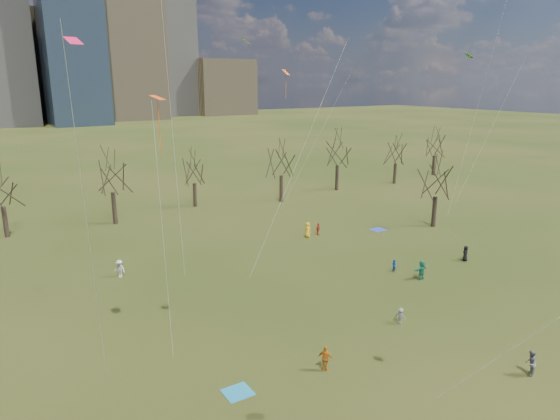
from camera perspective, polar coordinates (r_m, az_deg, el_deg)
ground at (r=35.32m, az=10.72°, el=-15.34°), size 500.00×500.00×0.00m
downtown_skyline at (r=234.55m, az=-28.68°, el=18.18°), size 212.50×78.00×118.00m
bare_tree_row at (r=64.05m, az=-12.10°, el=4.06°), size 113.04×29.80×9.50m
blanket_teal at (r=30.76m, az=-4.85°, el=-20.04°), size 1.60×1.50×0.03m
blanket_navy at (r=61.39m, az=11.17°, el=-2.21°), size 1.60×1.50×0.03m
person_3 at (r=38.70m, az=13.59°, el=-11.67°), size 0.74×0.91×1.23m
person_4 at (r=32.23m, az=5.23°, el=-16.55°), size 0.92×1.03×1.67m
person_5 at (r=47.06m, az=15.88°, el=-6.61°), size 1.71×0.66×1.81m
person_6 at (r=53.13m, az=20.44°, el=-4.67°), size 0.91×0.79×1.56m
person_8 at (r=48.25m, az=12.91°, el=-6.25°), size 0.49×0.61×1.23m
person_9 at (r=48.05m, az=-17.87°, el=-6.40°), size 1.17×1.22×1.67m
person_10 at (r=58.21m, az=4.36°, el=-2.18°), size 0.90×0.73×1.43m
person_12 at (r=57.25m, az=3.17°, el=-2.27°), size 0.71×0.95×1.77m
person_14 at (r=35.13m, az=26.73°, el=-15.37°), size 1.00×0.90×1.68m
kites_airborne at (r=42.47m, az=-1.83°, el=11.82°), size 69.50×49.08×33.74m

